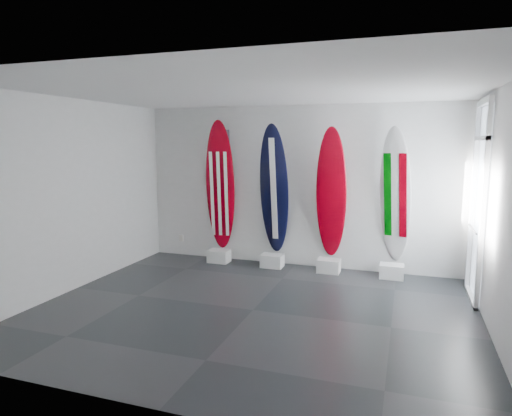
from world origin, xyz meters
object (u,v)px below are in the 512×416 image
(surfboard_usa, at_px, (220,186))
(surfboard_navy, at_px, (274,190))
(surfboard_swiss, at_px, (331,194))
(surfboard_italy, at_px, (395,196))

(surfboard_usa, bearing_deg, surfboard_navy, -6.99)
(surfboard_usa, height_order, surfboard_swiss, surfboard_usa)
(surfboard_usa, relative_size, surfboard_swiss, 1.05)
(surfboard_usa, relative_size, surfboard_navy, 1.03)
(surfboard_usa, bearing_deg, surfboard_swiss, -6.99)
(surfboard_navy, height_order, surfboard_italy, surfboard_navy)
(surfboard_swiss, bearing_deg, surfboard_italy, -2.63)
(surfboard_swiss, xyz_separation_m, surfboard_italy, (1.09, 0.00, 0.00))
(surfboard_usa, height_order, surfboard_italy, surfboard_usa)
(surfboard_italy, bearing_deg, surfboard_swiss, -164.54)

